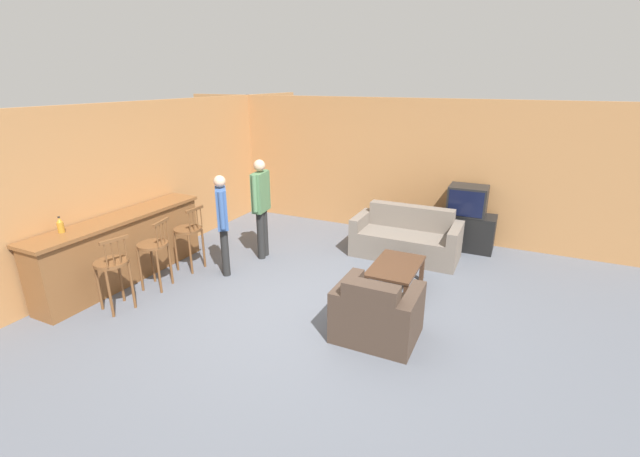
{
  "coord_description": "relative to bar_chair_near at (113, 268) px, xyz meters",
  "views": [
    {
      "loc": [
        2.35,
        -4.48,
        2.93
      ],
      "look_at": [
        -0.19,
        0.86,
        0.85
      ],
      "focal_mm": 24.0,
      "sensor_mm": 36.0,
      "label": 1
    }
  ],
  "objects": [
    {
      "name": "tv",
      "position": [
        3.84,
        4.26,
        0.3
      ],
      "size": [
        0.65,
        0.52,
        0.52
      ],
      "color": "black",
      "rests_on": "tv_unit"
    },
    {
      "name": "wall_back",
      "position": [
        2.26,
        4.66,
        0.7
      ],
      "size": [
        9.4,
        0.08,
        2.6
      ],
      "color": "#B27A47",
      "rests_on": "ground_plane"
    },
    {
      "name": "bar_counter",
      "position": [
        -0.64,
        0.71,
        -0.09
      ],
      "size": [
        0.55,
        2.8,
        1.01
      ],
      "color": "brown",
      "rests_on": "ground_plane"
    },
    {
      "name": "person_by_window",
      "position": [
        0.78,
        2.36,
        0.37
      ],
      "size": [
        0.22,
        0.53,
        1.7
      ],
      "color": "black",
      "rests_on": "ground_plane"
    },
    {
      "name": "bar_chair_far",
      "position": [
        0.0,
        1.43,
        0.0
      ],
      "size": [
        0.44,
        0.44,
        1.05
      ],
      "color": "brown",
      "rests_on": "ground_plane"
    },
    {
      "name": "ground_plane",
      "position": [
        2.26,
        1.06,
        -0.6
      ],
      "size": [
        24.0,
        24.0,
        0.0
      ],
      "primitive_type": "plane",
      "color": "#565B66"
    },
    {
      "name": "tv_unit",
      "position": [
        3.84,
        4.27,
        -0.28
      ],
      "size": [
        1.04,
        0.5,
        0.64
      ],
      "color": "black",
      "rests_on": "ground_plane"
    },
    {
      "name": "wall_left",
      "position": [
        -0.97,
        2.36,
        0.7
      ],
      "size": [
        0.08,
        8.59,
        2.6
      ],
      "color": "#B27A47",
      "rests_on": "ground_plane"
    },
    {
      "name": "bar_chair_mid",
      "position": [
        0.0,
        0.71,
        0.0
      ],
      "size": [
        0.51,
        0.51,
        1.05
      ],
      "color": "brown",
      "rests_on": "ground_plane"
    },
    {
      "name": "bar_chair_near",
      "position": [
        0.0,
        0.0,
        0.0
      ],
      "size": [
        0.52,
        0.52,
        1.05
      ],
      "color": "brown",
      "rests_on": "ground_plane"
    },
    {
      "name": "coffee_table",
      "position": [
        3.19,
        2.13,
        -0.25
      ],
      "size": [
        0.64,
        1.04,
        0.4
      ],
      "color": "#472D1E",
      "rests_on": "ground_plane"
    },
    {
      "name": "couch_far",
      "position": [
        2.99,
        3.46,
        -0.29
      ],
      "size": [
        1.79,
        0.83,
        0.84
      ],
      "color": "#70665B",
      "rests_on": "ground_plane"
    },
    {
      "name": "person_by_counter",
      "position": [
        0.62,
        1.53,
        0.3
      ],
      "size": [
        0.37,
        0.41,
        1.58
      ],
      "color": "black",
      "rests_on": "ground_plane"
    },
    {
      "name": "armchair_near",
      "position": [
        3.32,
        0.84,
        -0.29
      ],
      "size": [
        0.95,
        0.79,
        0.82
      ],
      "color": "#423328",
      "rests_on": "ground_plane"
    },
    {
      "name": "bottle",
      "position": [
        -0.74,
        -0.1,
        0.51
      ],
      "size": [
        0.08,
        0.08,
        0.22
      ],
      "color": "#B27A23",
      "rests_on": "bar_counter"
    }
  ]
}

